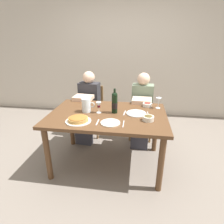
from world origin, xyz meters
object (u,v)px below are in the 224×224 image
object	(u,v)px
olive_bowl	(148,118)
chair_left	(92,107)
water_pitcher	(86,106)
baked_tart	(78,119)
wine_glass_left_diner	(99,105)
wine_glass_right_diner	(159,101)
dinner_plate_right_setting	(136,113)
diner_left	(88,105)
chair_right	(142,109)
dining_table	(108,120)
salad_bowl	(147,104)
wine_bottle	(115,103)
diner_right	(142,108)
dinner_plate_left_setting	(110,123)

from	to	relation	value
olive_bowl	chair_left	distance (m)	1.46
water_pitcher	baked_tart	size ratio (longest dim) A/B	0.61
baked_tart	chair_left	distance (m)	1.25
wine_glass_left_diner	wine_glass_right_diner	world-z (taller)	wine_glass_right_diner
dinner_plate_right_setting	diner_left	distance (m)	1.05
wine_glass_right_diner	olive_bowl	bearing A→B (deg)	-108.55
chair_right	dining_table	bearing A→B (deg)	66.21
dining_table	salad_bowl	bearing A→B (deg)	34.35
salad_bowl	diner_left	bearing A→B (deg)	161.16
dining_table	wine_glass_left_diner	distance (m)	0.23
dining_table	chair_left	size ratio (longest dim) A/B	1.72
olive_bowl	chair_left	size ratio (longest dim) A/B	0.15
wine_bottle	chair_right	xyz separation A→B (m)	(0.37, 0.87, -0.40)
diner_right	wine_glass_left_diner	bearing A→B (deg)	52.26
wine_glass_left_diner	dinner_plate_right_setting	distance (m)	0.49
olive_bowl	diner_right	bearing A→B (deg)	94.55
wine_glass_left_diner	chair_left	size ratio (longest dim) A/B	0.17
wine_glass_left_diner	chair_right	xyz separation A→B (m)	(0.57, 0.90, -0.37)
wine_bottle	wine_glass_right_diner	size ratio (longest dim) A/B	2.12
olive_bowl	wine_glass_left_diner	world-z (taller)	wine_glass_left_diner
wine_glass_left_diner	chair_left	world-z (taller)	wine_glass_left_diner
water_pitcher	dinner_plate_right_setting	xyz separation A→B (m)	(0.65, 0.02, -0.07)
wine_bottle	wine_glass_right_diner	bearing A→B (deg)	24.10
water_pitcher	diner_left	bearing A→B (deg)	105.03
wine_glass_right_diner	dinner_plate_left_setting	size ratio (longest dim) A/B	0.67
wine_bottle	dinner_plate_left_setting	world-z (taller)	wine_bottle
wine_glass_right_diner	diner_left	bearing A→B (deg)	161.18
chair_left	diner_left	world-z (taller)	diner_left
olive_bowl	diner_right	size ratio (longest dim) A/B	0.12
chair_left	diner_left	distance (m)	0.26
salad_bowl	diner_right	bearing A→B (deg)	102.04
chair_left	diner_left	size ratio (longest dim) A/B	0.75
diner_left	chair_right	bearing A→B (deg)	-160.58
baked_tart	chair_left	size ratio (longest dim) A/B	0.34
dinner_plate_left_setting	chair_right	distance (m)	1.28
baked_tart	diner_right	xyz separation A→B (m)	(0.74, 0.96, -0.17)
diner_right	diner_left	bearing A→B (deg)	2.21
wine_glass_right_diner	wine_bottle	bearing A→B (deg)	-155.90
wine_bottle	salad_bowl	size ratio (longest dim) A/B	2.44
chair_right	dinner_plate_left_setting	bearing A→B (deg)	75.27
dining_table	chair_left	distance (m)	1.03
chair_right	diner_right	size ratio (longest dim) A/B	0.75
chair_right	dinner_plate_right_setting	bearing A→B (deg)	86.83
diner_left	wine_glass_left_diner	bearing A→B (deg)	122.54
water_pitcher	wine_glass_right_diner	xyz separation A→B (m)	(0.94, 0.27, 0.03)
dinner_plate_right_setting	chair_right	size ratio (longest dim) A/B	0.29
dining_table	salad_bowl	world-z (taller)	salad_bowl
dinner_plate_right_setting	chair_right	bearing A→B (deg)	84.23
dining_table	dinner_plate_left_setting	world-z (taller)	dinner_plate_left_setting
baked_tart	olive_bowl	xyz separation A→B (m)	(0.81, 0.14, 0.01)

